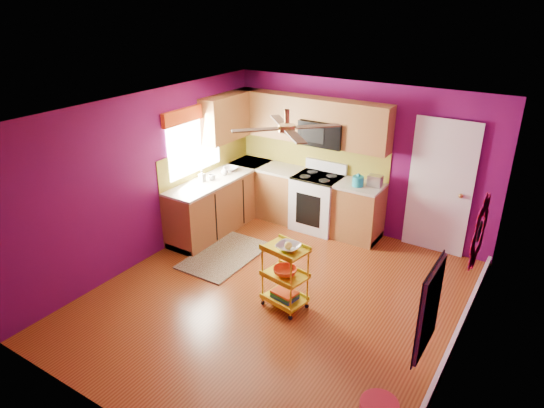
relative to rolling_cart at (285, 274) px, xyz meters
The scene contains 17 objects.
ground 0.54m from the rolling_cart, 151.61° to the left, with size 5.00×5.00×0.00m, color #662A0F.
room_envelope 1.15m from the rolling_cart, 147.67° to the left, with size 4.54×5.04×2.52m.
lower_cabinets 2.45m from the rolling_cart, 128.61° to the left, with size 2.81×2.31×0.94m.
electric_range 2.39m from the rolling_cart, 107.91° to the left, with size 0.76×0.66×1.13m.
upper_cabinetry 2.98m from the rolling_cart, 122.12° to the left, with size 2.80×2.30×1.26m.
left_window 2.94m from the rolling_cart, 154.43° to the left, with size 0.08×1.35×1.08m.
panel_door 2.87m from the rolling_cart, 65.55° to the left, with size 0.95×0.11×2.15m.
right_wall_art 2.27m from the rolling_cart, ahead, with size 0.04×2.74×1.04m.
ceiling_fan 1.83m from the rolling_cart, 121.58° to the left, with size 1.01×1.01×0.26m.
shag_rug 1.66m from the rolling_cart, 157.11° to the left, with size 0.86×1.41×0.02m, color black.
rolling_cart is the anchor object (origin of this frame).
teal_kettle 2.29m from the rolling_cart, 90.30° to the left, with size 0.18×0.18×0.21m.
toaster 2.43m from the rolling_cart, 84.77° to the left, with size 0.22×0.15×0.18m, color beige.
soap_bottle_a 2.51m from the rolling_cart, 154.46° to the left, with size 0.09×0.09×0.20m, color #EA3F72.
soap_bottle_b 2.63m from the rolling_cart, 144.45° to the left, with size 0.12×0.12×0.15m, color white.
counter_dish 2.79m from the rolling_cart, 141.19° to the left, with size 0.24×0.24×0.06m, color white.
counter_cup 2.49m from the rolling_cart, 150.60° to the left, with size 0.12×0.12×0.09m, color white.
Camera 1 is at (2.85, -4.60, 3.76)m, focal length 32.00 mm.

